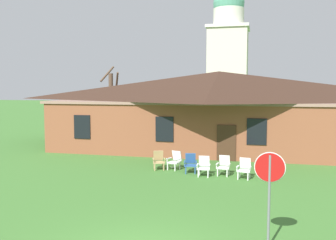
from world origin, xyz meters
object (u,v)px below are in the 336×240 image
lawn_chair_by_porch (159,160)px  lawn_chair_left_end (190,163)px  stop_sign (270,180)px  lawn_chair_far_side (244,168)px  lawn_chair_near_door (175,160)px  lawn_chair_right_end (224,165)px  lawn_chair_middle (204,166)px

lawn_chair_by_porch → lawn_chair_left_end: (1.75, -0.35, 0.00)m
stop_sign → lawn_chair_far_side: (-0.93, 7.66, -1.34)m
lawn_chair_near_door → lawn_chair_by_porch: bearing=-169.4°
lawn_chair_right_end → lawn_chair_middle: bearing=-157.2°
lawn_chair_left_end → lawn_chair_right_end: (1.68, -0.17, 0.00)m
stop_sign → lawn_chair_near_door: bearing=117.3°
lawn_chair_left_end → lawn_chair_right_end: 1.69m
lawn_chair_left_end → lawn_chair_middle: 0.94m
lawn_chair_right_end → lawn_chair_left_end: bearing=174.3°
lawn_chair_right_end → lawn_chair_far_side: (1.00, -0.43, 0.00)m
stop_sign → lawn_chair_by_porch: (-5.36, 8.61, -1.34)m
lawn_chair_near_door → lawn_chair_right_end: (2.59, -0.68, 0.00)m
stop_sign → lawn_chair_by_porch: size_ratio=2.70×
lawn_chair_left_end → lawn_chair_far_side: bearing=-12.5°
lawn_chair_far_side → lawn_chair_middle: bearing=178.9°
lawn_chair_middle → lawn_chair_right_end: (0.92, 0.39, 0.00)m
lawn_chair_near_door → lawn_chair_middle: (1.66, -1.07, 0.00)m
stop_sign → lawn_chair_right_end: 8.42m
lawn_chair_middle → stop_sign: bearing=-69.7°
lawn_chair_near_door → lawn_chair_left_end: 1.04m
stop_sign → lawn_chair_right_end: (-1.93, 8.09, -1.34)m
lawn_chair_near_door → lawn_chair_right_end: same height
lawn_chair_near_door → lawn_chair_far_side: 3.75m
lawn_chair_near_door → lawn_chair_right_end: size_ratio=1.00×
lawn_chair_left_end → lawn_chair_right_end: same height
lawn_chair_by_porch → lawn_chair_right_end: 3.46m
lawn_chair_left_end → lawn_chair_far_side: size_ratio=1.00×
stop_sign → lawn_chair_right_end: stop_sign is taller
lawn_chair_left_end → lawn_chair_far_side: 2.74m
lawn_chair_by_porch → lawn_chair_right_end: size_ratio=1.00×
stop_sign → lawn_chair_left_end: 9.11m
lawn_chair_by_porch → stop_sign: bearing=-58.1°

